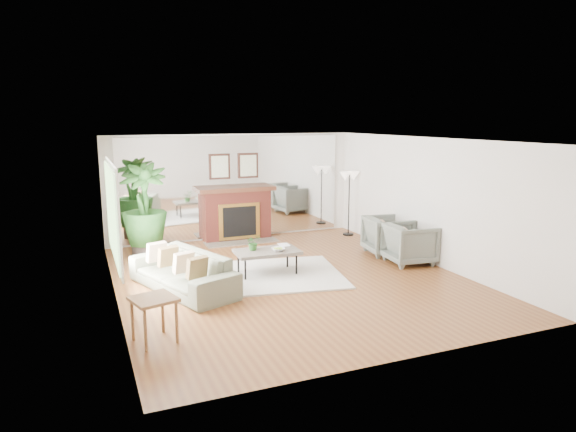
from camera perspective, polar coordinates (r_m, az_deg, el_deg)
name	(u,v)px	position (r m, az deg, el deg)	size (l,w,h in m)	color
ground	(289,278)	(9.42, 0.14, -6.90)	(7.00, 7.00, 0.00)	brown
wall_left	(112,223)	(8.46, -18.93, -0.79)	(0.02, 7.00, 2.50)	white
wall_right	(428,200)	(10.61, 15.25, 1.68)	(0.02, 7.00, 2.50)	white
wall_back	(234,187)	(12.37, -6.06, 3.26)	(6.00, 0.02, 2.50)	white
mirror_panel	(234,187)	(12.36, -6.03, 3.25)	(5.40, 0.04, 2.40)	silver
window_panel	(112,213)	(8.83, -18.94, 0.35)	(0.04, 2.40, 1.50)	#B2E09E
fireplace	(237,213)	(12.25, -5.70, 0.39)	(1.85, 0.83, 2.05)	maroon
area_rug	(260,276)	(9.51, -3.11, -6.64)	(2.96, 2.11, 0.03)	silver
coffee_table	(267,252)	(9.50, -2.33, -4.05)	(1.20, 0.73, 0.47)	#675E51
sofa	(183,271)	(8.88, -11.64, -6.05)	(2.22, 0.87, 0.65)	slate
armchair_back	(388,235)	(11.17, 11.00, -2.11)	(0.87, 0.89, 0.81)	slate
armchair_front	(410,243)	(10.53, 13.37, -2.99)	(0.87, 0.89, 0.81)	slate
side_table	(154,305)	(6.92, -14.71, -9.51)	(0.65, 0.65, 0.60)	#9A6C3D
potted_ficus	(144,208)	(10.96, -15.72, 0.88)	(1.14, 1.14, 1.97)	black
floor_lamp	(349,181)	(12.66, 6.84, 3.86)	(0.51, 0.29, 1.58)	black
tabletop_plant	(253,242)	(9.48, -3.88, -2.94)	(0.26, 0.23, 0.29)	#2C5820
fruit_bowl	(278,249)	(9.42, -1.11, -3.73)	(0.25, 0.25, 0.06)	#9A6C3D
book	(279,245)	(9.79, -1.00, -3.30)	(0.19, 0.27, 0.02)	#9A6C3D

